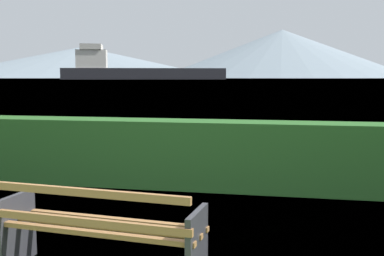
{
  "coord_description": "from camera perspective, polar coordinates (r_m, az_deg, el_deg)",
  "views": [
    {
      "loc": [
        1.56,
        -3.77,
        1.78
      ],
      "look_at": [
        0.0,
        4.2,
        0.87
      ],
      "focal_mm": 43.27,
      "sensor_mm": 36.0,
      "label": 1
    }
  ],
  "objects": [
    {
      "name": "water_surface",
      "position": [
        313.55,
        10.81,
        5.95
      ],
      "size": [
        620.0,
        620.0,
        0.0
      ],
      "primitive_type": "plane",
      "color": "#7A99A8",
      "rests_on": "ground_plane"
    },
    {
      "name": "park_bench",
      "position": [
        4.25,
        -11.43,
        -12.27
      ],
      "size": [
        1.91,
        0.76,
        0.87
      ],
      "color": "olive",
      "rests_on": "ground_plane"
    },
    {
      "name": "distant_hills",
      "position": [
        571.01,
        12.46,
        9.14
      ],
      "size": [
        858.11,
        371.51,
        84.94
      ],
      "color": "gray",
      "rests_on": "ground_plane"
    },
    {
      "name": "cargo_ship_large",
      "position": [
        270.07,
        -7.42,
        7.14
      ],
      "size": [
        92.98,
        40.92,
        19.83
      ],
      "color": "#232328",
      "rests_on": "water_surface"
    },
    {
      "name": "hedge_row",
      "position": [
        7.46,
        -1.16,
        -3.19
      ],
      "size": [
        9.48,
        0.68,
        1.08
      ],
      "primitive_type": "cube",
      "color": "#285B23",
      "rests_on": "ground_plane"
    }
  ]
}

